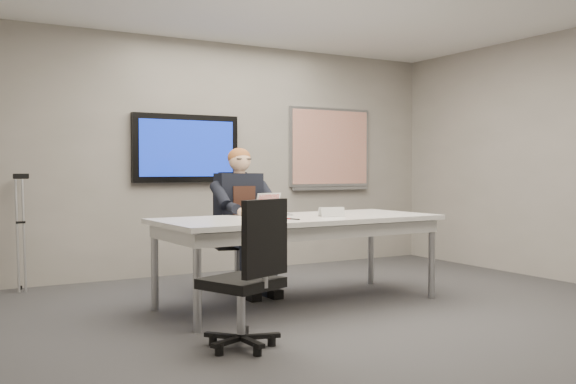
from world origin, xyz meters
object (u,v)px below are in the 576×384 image
office_chair_near (246,303)px  laptop (271,210)px  conference_table (299,227)px  office_chair_far (237,256)px  seated_person (247,234)px

office_chair_near → laptop: size_ratio=3.00×
conference_table → laptop: bearing=116.8°
office_chair_far → office_chair_near: office_chair_far is taller
office_chair_far → office_chair_near: (-0.92, -2.11, -0.01)m
office_chair_near → seated_person: 2.07m
conference_table → laptop: laptop is taller
laptop → office_chair_near: bearing=-139.3°
conference_table → office_chair_far: size_ratio=2.47×
office_chair_near → office_chair_far: bearing=-135.5°
conference_table → office_chair_near: (-1.09, -1.11, -0.39)m
conference_table → office_chair_far: (-0.18, 0.99, -0.38)m
office_chair_far → laptop: 0.89m
conference_table → office_chair_near: 1.61m
conference_table → office_chair_far: 1.08m
conference_table → seated_person: 0.76m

